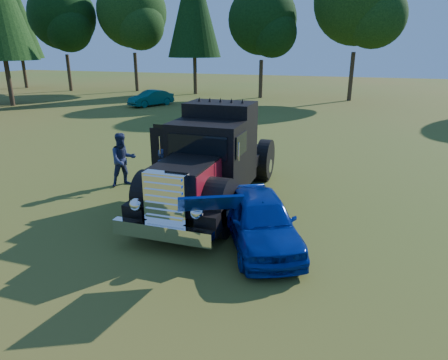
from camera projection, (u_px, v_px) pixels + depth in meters
ground at (139, 243)px, 9.87m from camera, size 120.00×120.00×0.00m
treeline at (215, 8)px, 33.93m from camera, size 72.10×24.04×13.84m
diamond_t_truck at (211, 164)px, 11.98m from camera, size 3.38×7.16×3.00m
hotrod_coupe at (260, 219)px, 9.67m from camera, size 3.04×4.25×1.89m
spectator_near at (165, 175)px, 12.45m from camera, size 0.61×0.71×1.64m
spectator_far at (123, 160)px, 13.70m from camera, size 1.12×1.14×1.86m
distant_teal_car at (151, 98)px, 32.33m from camera, size 2.83×3.95×1.24m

